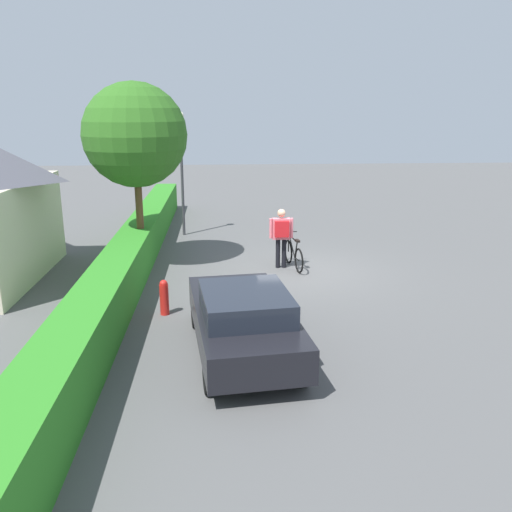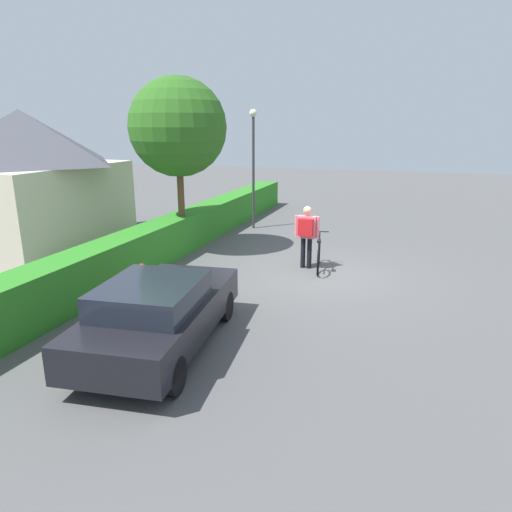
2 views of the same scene
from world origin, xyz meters
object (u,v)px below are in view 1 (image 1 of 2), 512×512
object	(u,v)px
tree_kerbside	(135,135)
person_rider	(281,233)
street_lamp	(181,157)
parked_car_near	(243,319)
bicycle	(293,255)
fire_hydrant	(164,297)

from	to	relation	value
tree_kerbside	person_rider	bearing A→B (deg)	-97.28
street_lamp	parked_car_near	bearing A→B (deg)	-170.15
parked_car_near	person_rider	xyz separation A→B (m)	(5.51, -1.34, 0.36)
bicycle	fire_hydrant	xyz separation A→B (m)	(-3.41, 3.37, 0.02)
parked_car_near	bicycle	bearing A→B (deg)	-17.17
person_rider	tree_kerbside	xyz separation A→B (m)	(0.52, 4.04, 2.69)
street_lamp	fire_hydrant	world-z (taller)	street_lamp
bicycle	person_rider	size ratio (longest dim) A/B	0.98
bicycle	fire_hydrant	bearing A→B (deg)	135.30
parked_car_near	street_lamp	distance (m)	10.29
tree_kerbside	fire_hydrant	xyz separation A→B (m)	(-3.93, -1.03, -3.33)
street_lamp	person_rider	bearing A→B (deg)	-145.26
parked_car_near	tree_kerbside	bearing A→B (deg)	24.14
person_rider	fire_hydrant	xyz separation A→B (m)	(-3.42, 3.01, -0.64)
bicycle	person_rider	distance (m)	0.75
bicycle	tree_kerbside	size ratio (longest dim) A/B	0.33
bicycle	person_rider	xyz separation A→B (m)	(0.01, 0.36, 0.66)
fire_hydrant	tree_kerbside	bearing A→B (deg)	14.64
person_rider	tree_kerbside	world-z (taller)	tree_kerbside
person_rider	street_lamp	size ratio (longest dim) A/B	0.39
street_lamp	fire_hydrant	bearing A→B (deg)	-179.63
street_lamp	fire_hydrant	distance (m)	8.19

